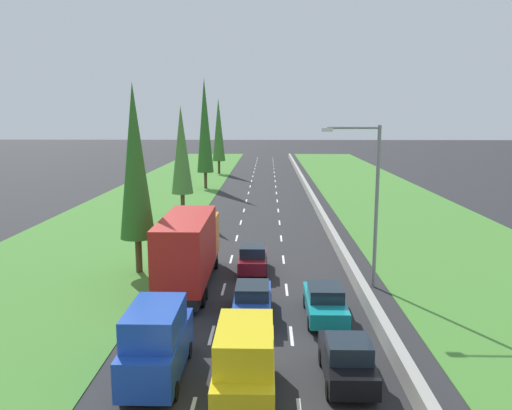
% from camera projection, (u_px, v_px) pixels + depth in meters
% --- Properties ---
extents(ground_plane, '(300.00, 300.00, 0.00)m').
position_uv_depth(ground_plane, '(262.00, 197.00, 60.62)').
color(ground_plane, '#28282B').
rests_on(ground_plane, ground).
extents(grass_verge_left, '(14.00, 140.00, 0.04)m').
position_uv_depth(grass_verge_left, '(157.00, 196.00, 60.91)').
color(grass_verge_left, '#478433').
rests_on(grass_verge_left, ground).
extents(grass_verge_right, '(14.00, 140.00, 0.04)m').
position_uv_depth(grass_verge_right, '(383.00, 197.00, 60.28)').
color(grass_verge_right, '#478433').
rests_on(grass_verge_right, ground).
extents(median_barrier, '(0.44, 120.00, 0.85)m').
position_uv_depth(median_barrier, '(310.00, 193.00, 60.41)').
color(median_barrier, '#9E9B93').
rests_on(median_barrier, ground).
extents(lane_markings, '(3.64, 116.00, 0.01)m').
position_uv_depth(lane_markings, '(262.00, 197.00, 60.62)').
color(lane_markings, white).
rests_on(lane_markings, ground).
extents(yellow_van_centre_lane, '(1.96, 4.90, 2.82)m').
position_uv_depth(yellow_van_centre_lane, '(245.00, 365.00, 16.68)').
color(yellow_van_centre_lane, yellow).
rests_on(yellow_van_centre_lane, ground).
extents(blue_sedan_centre_lane, '(1.82, 4.50, 1.64)m').
position_uv_depth(blue_sedan_centre_lane, '(252.00, 300.00, 24.18)').
color(blue_sedan_centre_lane, '#1E47B7').
rests_on(blue_sedan_centre_lane, ground).
extents(blue_van_left_lane, '(1.96, 4.90, 2.82)m').
position_uv_depth(blue_van_left_lane, '(157.00, 342.00, 18.37)').
color(blue_van_left_lane, '#1E47B7').
rests_on(blue_van_left_lane, ground).
extents(maroon_hatchback_centre_lane, '(1.74, 3.90, 1.72)m').
position_uv_depth(maroon_hatchback_centre_lane, '(253.00, 259.00, 31.12)').
color(maroon_hatchback_centre_lane, maroon).
rests_on(maroon_hatchback_centre_lane, ground).
extents(red_box_truck_left_lane, '(2.46, 9.40, 4.18)m').
position_uv_depth(red_box_truck_left_lane, '(189.00, 249.00, 28.20)').
color(red_box_truck_left_lane, black).
rests_on(red_box_truck_left_lane, ground).
extents(black_hatchback_right_lane, '(1.74, 3.90, 1.72)m').
position_uv_depth(black_hatchback_right_lane, '(347.00, 360.00, 18.20)').
color(black_hatchback_right_lane, black).
rests_on(black_hatchback_right_lane, ground).
extents(teal_sedan_right_lane, '(1.82, 4.50, 1.64)m').
position_uv_depth(teal_sedan_right_lane, '(325.00, 302.00, 24.00)').
color(teal_sedan_right_lane, teal).
rests_on(teal_sedan_right_lane, ground).
extents(poplar_tree_second, '(2.09, 2.09, 11.46)m').
position_uv_depth(poplar_tree_second, '(135.00, 162.00, 30.05)').
color(poplar_tree_second, '#4C3823').
rests_on(poplar_tree_second, ground).
extents(poplar_tree_third, '(2.06, 2.06, 10.47)m').
position_uv_depth(poplar_tree_third, '(181.00, 151.00, 47.88)').
color(poplar_tree_third, '#4C3823').
rests_on(poplar_tree_third, ground).
extents(poplar_tree_fourth, '(2.16, 2.16, 14.39)m').
position_uv_depth(poplar_tree_fourth, '(205.00, 126.00, 66.10)').
color(poplar_tree_fourth, '#4C3823').
rests_on(poplar_tree_fourth, ground).
extents(poplar_tree_fifth, '(2.11, 2.11, 12.39)m').
position_uv_depth(poplar_tree_fifth, '(219.00, 130.00, 83.38)').
color(poplar_tree_fifth, '#4C3823').
rests_on(poplar_tree_fifth, ground).
extents(street_light_mast, '(3.20, 0.28, 9.00)m').
position_uv_depth(street_light_mast, '(371.00, 195.00, 27.71)').
color(street_light_mast, gray).
rests_on(street_light_mast, ground).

